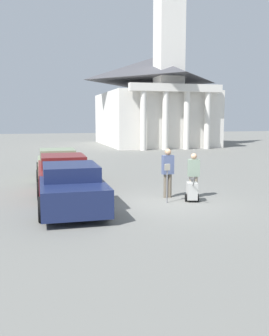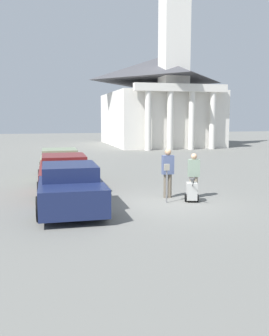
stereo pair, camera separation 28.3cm
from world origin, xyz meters
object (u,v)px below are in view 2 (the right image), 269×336
at_px(parking_meter, 167,176).
at_px(church, 159,95).
at_px(parked_car_sage, 60,165).
at_px(person_worker, 168,170).
at_px(equipment_cart, 192,191).
at_px(parked_car_navy, 70,186).
at_px(parked_car_maroon, 64,174).
at_px(person_supervisor, 194,173).

bearing_deg(parking_meter, church, 72.60).
distance_m(parked_car_sage, person_worker, 6.64).
bearing_deg(church, equipment_cart, -105.57).
height_order(parked_car_navy, equipment_cart, parked_car_navy).
distance_m(parked_car_navy, parked_car_sage, 6.14).
distance_m(parked_car_navy, parked_car_maroon, 2.90).
bearing_deg(person_worker, parked_car_sage, -58.54).
bearing_deg(person_supervisor, parked_car_navy, 15.07).
bearing_deg(parked_car_navy, parked_car_sage, 91.08).
relative_size(person_supervisor, church, 0.07).
height_order(parking_meter, person_supervisor, person_supervisor).
relative_size(person_worker, person_supervisor, 1.10).
bearing_deg(church, parking_meter, -107.40).
height_order(person_supervisor, equipment_cart, person_supervisor).
relative_size(parked_car_maroon, person_supervisor, 2.98).
bearing_deg(parked_car_maroon, person_supervisor, -28.80).
distance_m(parked_car_navy, church, 29.50).
bearing_deg(parked_car_navy, parked_car_maroon, 91.07).
relative_size(parked_car_sage, church, 0.20).
bearing_deg(parked_car_maroon, equipment_cart, -35.76).
bearing_deg(church, person_supervisor, -105.27).
height_order(parked_car_maroon, equipment_cart, parked_car_maroon).
xyz_separation_m(parked_car_maroon, person_worker, (3.63, -2.31, 0.35)).
relative_size(person_supervisor, equipment_cart, 1.66).
relative_size(parked_car_navy, parking_meter, 3.77).
height_order(parked_car_navy, parked_car_maroon, parked_car_maroon).
xyz_separation_m(person_supervisor, church, (7.20, 26.36, 4.46)).
bearing_deg(parked_car_navy, parking_meter, -2.39).
height_order(parked_car_navy, church, church).
relative_size(parked_car_maroon, person_worker, 2.71).
xyz_separation_m(parked_car_sage, equipment_cart, (4.23, -6.40, -0.28)).
xyz_separation_m(parked_car_sage, person_supervisor, (4.54, -5.84, 0.27)).
xyz_separation_m(parking_meter, church, (8.41, 26.85, 4.45)).
relative_size(parked_car_navy, person_worker, 2.82).
xyz_separation_m(parked_car_sage, person_worker, (3.64, -5.54, 0.38)).
relative_size(parked_car_maroon, equipment_cart, 4.94).
bearing_deg(equipment_cart, parking_meter, -167.64).
distance_m(person_supervisor, equipment_cart, 0.85).
bearing_deg(person_supervisor, church, -93.93).
relative_size(parked_car_maroon, parked_car_sage, 1.04).
height_order(parked_car_maroon, person_supervisor, person_supervisor).
height_order(parked_car_sage, church, church).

